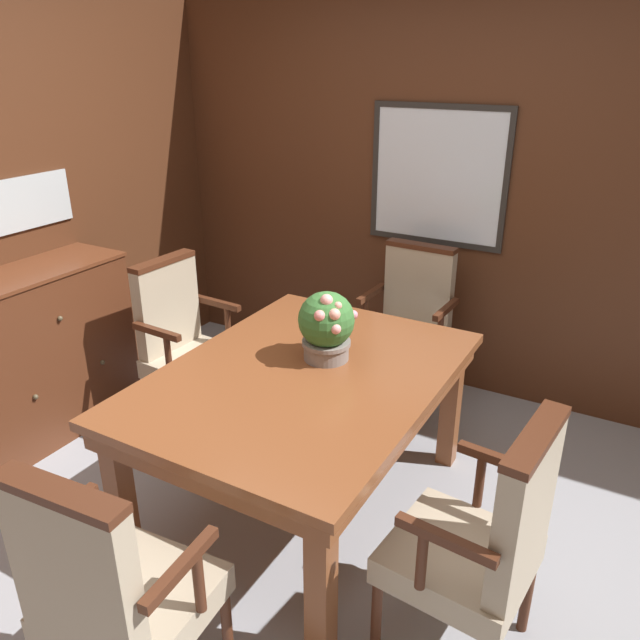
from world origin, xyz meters
TOP-DOWN VIEW (x-y plane):
  - ground_plane at (0.00, 0.00)m, footprint 14.00×14.00m
  - wall_back at (0.00, 1.86)m, footprint 7.20×0.08m
  - dining_table at (0.02, 0.24)m, footprint 1.18×1.61m
  - chair_right_near at (0.98, -0.16)m, footprint 0.53×0.56m
  - chair_left_far at (-0.99, 0.58)m, footprint 0.51×0.55m
  - chair_head_near at (0.03, -0.95)m, footprint 0.55×0.52m
  - chair_head_far at (0.05, 1.46)m, footprint 0.54×0.50m
  - potted_plant at (0.04, 0.41)m, footprint 0.26×0.27m
  - sideboard_cabinet at (-1.65, 0.11)m, footprint 0.44×1.05m

SIDE VIEW (x-z plane):
  - ground_plane at x=0.00m, z-range 0.00..0.00m
  - sideboard_cabinet at x=-1.65m, z-range 0.00..0.99m
  - chair_right_near at x=0.98m, z-range 0.03..1.04m
  - chair_left_far at x=-0.99m, z-range 0.03..1.04m
  - chair_head_near at x=0.03m, z-range 0.03..1.04m
  - chair_head_far at x=0.05m, z-range 0.03..1.04m
  - dining_table at x=0.02m, z-range 0.28..1.03m
  - potted_plant at x=0.04m, z-range 0.75..1.09m
  - wall_back at x=0.00m, z-range 0.00..2.45m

